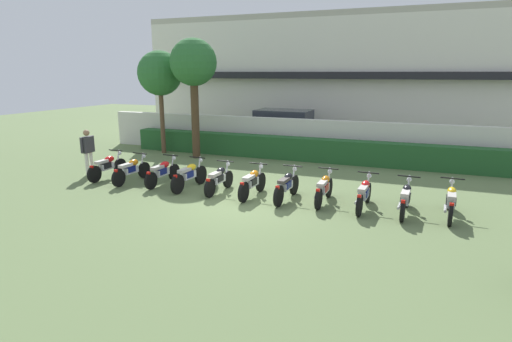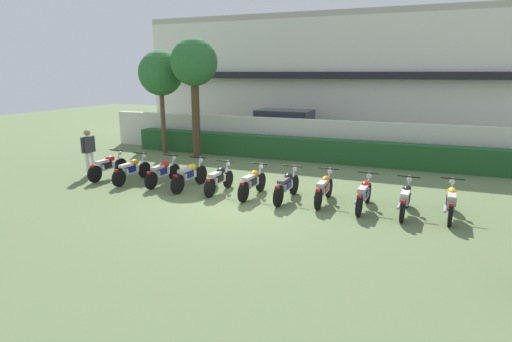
% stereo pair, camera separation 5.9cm
% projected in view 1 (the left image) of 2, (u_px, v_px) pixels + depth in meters
% --- Properties ---
extents(ground, '(60.00, 60.00, 0.00)m').
position_uv_depth(ground, '(242.00, 203.00, 11.96)').
color(ground, '#607547').
extents(building, '(21.34, 6.50, 6.78)m').
position_uv_depth(building, '(337.00, 78.00, 24.12)').
color(building, silver).
rests_on(building, ground).
extents(compound_wall, '(20.28, 0.30, 1.71)m').
position_uv_depth(compound_wall, '(306.00, 138.00, 18.33)').
color(compound_wall, silver).
rests_on(compound_wall, ground).
extents(hedge_row, '(16.22, 0.70, 0.97)m').
position_uv_depth(hedge_row, '(301.00, 149.00, 17.78)').
color(hedge_row, '#235628').
rests_on(hedge_row, ground).
extents(parked_car, '(4.56, 2.19, 1.89)m').
position_uv_depth(parked_car, '(286.00, 129.00, 20.69)').
color(parked_car, black).
rests_on(parked_car, ground).
extents(tree_near_inspector, '(2.01, 2.01, 4.69)m').
position_uv_depth(tree_near_inspector, '(160.00, 74.00, 18.64)').
color(tree_near_inspector, brown).
rests_on(tree_near_inspector, ground).
extents(tree_far_side, '(2.01, 2.01, 5.14)m').
position_uv_depth(tree_far_side, '(193.00, 65.00, 17.46)').
color(tree_far_side, '#4C3823').
rests_on(tree_far_side, ground).
extents(motorcycle_in_row_0, '(0.60, 1.91, 0.96)m').
position_uv_depth(motorcycle_in_row_0, '(107.00, 166.00, 14.69)').
color(motorcycle_in_row_0, black).
rests_on(motorcycle_in_row_0, ground).
extents(motorcycle_in_row_1, '(0.60, 1.90, 0.95)m').
position_uv_depth(motorcycle_in_row_1, '(131.00, 170.00, 14.18)').
color(motorcycle_in_row_1, black).
rests_on(motorcycle_in_row_1, ground).
extents(motorcycle_in_row_2, '(0.60, 1.88, 0.95)m').
position_uv_depth(motorcycle_in_row_2, '(163.00, 172.00, 13.87)').
color(motorcycle_in_row_2, black).
rests_on(motorcycle_in_row_2, ground).
extents(motorcycle_in_row_3, '(0.60, 1.97, 0.97)m').
position_uv_depth(motorcycle_in_row_3, '(189.00, 175.00, 13.37)').
color(motorcycle_in_row_3, black).
rests_on(motorcycle_in_row_3, ground).
extents(motorcycle_in_row_4, '(0.60, 1.78, 0.94)m').
position_uv_depth(motorcycle_in_row_4, '(219.00, 179.00, 12.98)').
color(motorcycle_in_row_4, black).
rests_on(motorcycle_in_row_4, ground).
extents(motorcycle_in_row_5, '(0.60, 1.87, 0.96)m').
position_uv_depth(motorcycle_in_row_5, '(252.00, 182.00, 12.52)').
color(motorcycle_in_row_5, black).
rests_on(motorcycle_in_row_5, ground).
extents(motorcycle_in_row_6, '(0.60, 1.94, 0.97)m').
position_uv_depth(motorcycle_in_row_6, '(287.00, 186.00, 12.16)').
color(motorcycle_in_row_6, black).
rests_on(motorcycle_in_row_6, ground).
extents(motorcycle_in_row_7, '(0.60, 1.86, 0.95)m').
position_uv_depth(motorcycle_in_row_7, '(324.00, 188.00, 11.90)').
color(motorcycle_in_row_7, black).
rests_on(motorcycle_in_row_7, ground).
extents(motorcycle_in_row_8, '(0.60, 1.91, 0.95)m').
position_uv_depth(motorcycle_in_row_8, '(364.00, 194.00, 11.38)').
color(motorcycle_in_row_8, black).
rests_on(motorcycle_in_row_8, ground).
extents(motorcycle_in_row_9, '(0.60, 1.91, 0.95)m').
position_uv_depth(motorcycle_in_row_9, '(406.00, 198.00, 10.98)').
color(motorcycle_in_row_9, black).
rests_on(motorcycle_in_row_9, ground).
extents(motorcycle_in_row_10, '(0.60, 1.95, 0.96)m').
position_uv_depth(motorcycle_in_row_10, '(451.00, 201.00, 10.71)').
color(motorcycle_in_row_10, black).
rests_on(motorcycle_in_row_10, ground).
extents(inspector_person, '(0.23, 0.68, 1.68)m').
position_uv_depth(inspector_person, '(88.00, 148.00, 15.15)').
color(inspector_person, silver).
rests_on(inspector_person, ground).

